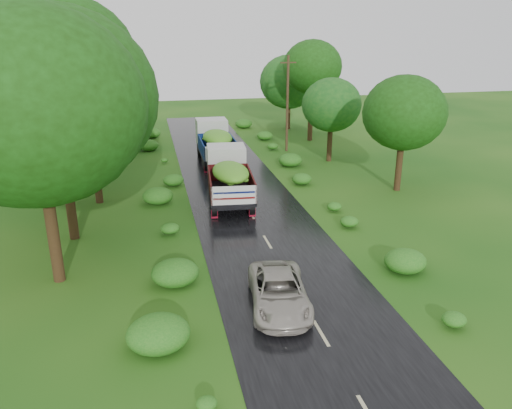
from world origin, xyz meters
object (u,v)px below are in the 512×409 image
object	(u,v)px
truck_far	(215,140)
car	(279,292)
truck_near	(229,174)
utility_pole	(287,103)

from	to	relation	value
truck_far	car	world-z (taller)	truck_far
truck_near	truck_far	size ratio (longest dim) A/B	1.00
truck_near	utility_pole	xyz separation A→B (m)	(6.92, 11.69, 2.44)
truck_far	truck_near	bearing A→B (deg)	-92.21
truck_near	truck_far	distance (m)	9.46
truck_far	utility_pole	xyz separation A→B (m)	(6.46, 2.24, 2.39)
truck_near	utility_pole	world-z (taller)	utility_pole
truck_near	truck_far	xyz separation A→B (m)	(0.46, 9.45, 0.04)
truck_near	truck_far	bearing A→B (deg)	92.25
truck_far	car	bearing A→B (deg)	-91.11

